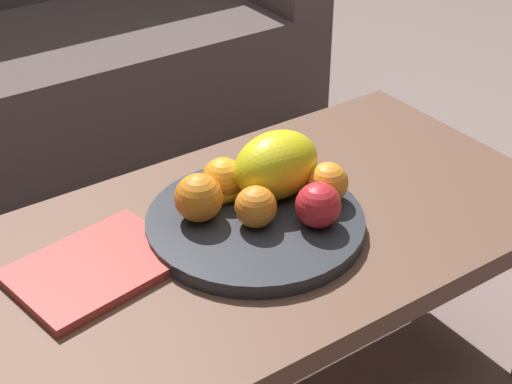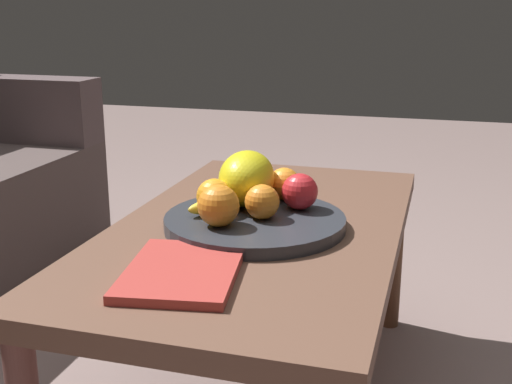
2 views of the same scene
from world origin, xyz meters
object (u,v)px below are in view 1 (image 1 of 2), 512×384
(melon_large_front, at_px, (276,165))
(orange_back, at_px, (223,179))
(fruit_bowl, at_px, (256,224))
(orange_front, at_px, (256,207))
(banana_bunch, at_px, (235,184))
(apple_front, at_px, (318,205))
(couch, at_px, (0,66))
(orange_right, at_px, (328,183))
(orange_left, at_px, (199,198))
(magazine, at_px, (96,268))
(coffee_table, at_px, (268,248))

(melon_large_front, bearing_deg, orange_back, 151.09)
(fruit_bowl, distance_m, orange_front, 0.05)
(orange_front, xyz_separation_m, banana_bunch, (0.02, 0.09, -0.01))
(apple_front, bearing_deg, fruit_bowl, 134.05)
(couch, height_order, apple_front, couch)
(orange_right, bearing_deg, banana_bunch, 141.21)
(orange_left, height_order, magazine, orange_left)
(coffee_table, bearing_deg, magazine, 170.95)
(coffee_table, distance_m, apple_front, 0.14)
(couch, relative_size, magazine, 6.80)
(couch, bearing_deg, magazine, -101.53)
(couch, xyz_separation_m, apple_front, (0.11, -1.26, 0.18))
(orange_right, bearing_deg, melon_large_front, 131.80)
(orange_back, relative_size, apple_front, 0.97)
(couch, bearing_deg, melon_large_front, -84.79)
(orange_back, height_order, banana_bunch, orange_back)
(melon_large_front, xyz_separation_m, apple_front, (0.00, -0.11, -0.02))
(orange_front, height_order, banana_bunch, orange_front)
(couch, distance_m, orange_left, 1.15)
(coffee_table, distance_m, couch, 1.19)
(orange_right, bearing_deg, couch, 97.70)
(fruit_bowl, relative_size, apple_front, 4.85)
(melon_large_front, relative_size, apple_front, 2.13)
(magazine, bearing_deg, melon_large_front, -10.57)
(couch, bearing_deg, orange_front, -88.89)
(coffee_table, xyz_separation_m, orange_front, (-0.04, -0.02, 0.11))
(coffee_table, distance_m, magazine, 0.30)
(orange_front, xyz_separation_m, orange_left, (-0.07, 0.07, 0.01))
(couch, xyz_separation_m, orange_back, (0.03, -1.10, 0.18))
(orange_left, bearing_deg, orange_back, 25.61)
(orange_back, bearing_deg, coffee_table, -65.99)
(coffee_table, relative_size, orange_front, 14.81)
(orange_right, relative_size, apple_front, 0.94)
(orange_right, xyz_separation_m, magazine, (-0.40, 0.07, -0.05))
(magazine, bearing_deg, orange_back, -1.36)
(apple_front, xyz_separation_m, banana_bunch, (-0.06, 0.15, -0.01))
(couch, xyz_separation_m, orange_right, (0.16, -1.21, 0.18))
(orange_back, height_order, magazine, orange_back)
(fruit_bowl, height_order, apple_front, apple_front)
(coffee_table, distance_m, banana_bunch, 0.13)
(orange_back, distance_m, apple_front, 0.18)
(orange_right, xyz_separation_m, banana_bunch, (-0.12, 0.10, -0.01))
(orange_right, bearing_deg, apple_front, -141.11)
(couch, height_order, orange_back, couch)
(orange_left, relative_size, apple_front, 1.07)
(fruit_bowl, bearing_deg, magazine, 169.57)
(coffee_table, height_order, orange_back, orange_back)
(orange_right, bearing_deg, magazine, 169.28)
(couch, bearing_deg, orange_right, -82.30)
(coffee_table, bearing_deg, couch, 93.00)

